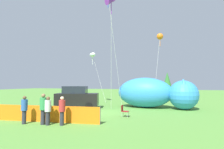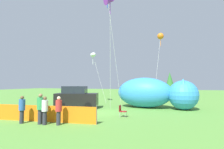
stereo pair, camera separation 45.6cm
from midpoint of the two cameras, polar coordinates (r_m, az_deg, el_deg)
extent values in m
plane|color=#548C38|center=(15.48, -6.39, -12.28)|extent=(120.00, 120.00, 0.00)
cube|color=black|center=(18.42, -11.99, -7.93)|extent=(4.59, 2.89, 1.22)
cube|color=#1E232D|center=(18.41, -12.61, -4.88)|extent=(2.71, 2.19, 0.73)
cylinder|color=black|center=(19.05, -7.49, -9.50)|extent=(0.70, 0.42, 0.66)
cylinder|color=black|center=(17.41, -8.34, -10.12)|extent=(0.70, 0.42, 0.66)
cylinder|color=black|center=(19.62, -15.26, -9.23)|extent=(0.70, 0.42, 0.66)
cylinder|color=black|center=(18.03, -16.79, -9.78)|extent=(0.70, 0.42, 0.66)
cube|color=maroon|center=(13.46, 3.35, -11.94)|extent=(0.51, 0.51, 0.03)
cube|color=maroon|center=(13.49, 2.34, -10.94)|extent=(0.03, 0.48, 0.46)
cylinder|color=#A5A5AD|center=(13.64, 4.49, -12.68)|extent=(0.02, 0.02, 0.41)
cylinder|color=#A5A5AD|center=(13.23, 4.04, -12.99)|extent=(0.02, 0.02, 0.41)
cylinder|color=#A5A5AD|center=(13.75, 2.70, -12.61)|extent=(0.02, 0.02, 0.41)
cylinder|color=#A5A5AD|center=(13.34, 2.20, -12.91)|extent=(0.02, 0.02, 0.41)
ellipsoid|color=#338CD8|center=(18.73, 9.88, -5.81)|extent=(5.96, 3.60, 3.13)
ellipsoid|color=white|center=(18.78, 9.90, -7.96)|extent=(3.85, 2.65, 1.41)
sphere|color=#338CD8|center=(18.24, 21.64, -6.22)|extent=(2.81, 2.81, 2.81)
cone|color=#338CD8|center=(18.91, 21.45, -2.69)|extent=(0.79, 0.79, 0.84)
cone|color=#338CD8|center=(17.50, 21.71, -2.68)|extent=(0.79, 0.79, 0.84)
cube|color=orange|center=(12.62, -22.31, -11.79)|extent=(7.54, 1.02, 1.06)
cylinder|color=#4C4C51|center=(11.04, -5.10, -13.02)|extent=(0.05, 0.05, 1.17)
cylinder|color=#2D2D38|center=(11.64, -21.33, -13.18)|extent=(0.26, 0.26, 0.82)
cylinder|color=silver|center=(11.53, -21.26, -9.52)|extent=(0.37, 0.37, 0.68)
sphere|color=brown|center=(11.48, -21.22, -7.29)|extent=(0.22, 0.22, 0.22)
cylinder|color=#2D2D38|center=(11.31, -17.20, -13.55)|extent=(0.26, 0.26, 0.82)
cylinder|color=#B72D2D|center=(11.19, -17.14, -9.75)|extent=(0.38, 0.38, 0.69)
sphere|color=beige|center=(11.15, -17.11, -7.44)|extent=(0.22, 0.22, 0.22)
cylinder|color=#2D2D38|center=(11.91, -22.65, -12.73)|extent=(0.28, 0.28, 0.90)
cylinder|color=#338C4C|center=(11.79, -22.57, -8.79)|extent=(0.41, 0.41, 0.75)
sphere|color=#8C6647|center=(11.75, -22.53, -6.39)|extent=(0.24, 0.24, 0.24)
cylinder|color=#2D2D38|center=(12.57, -27.73, -12.25)|extent=(0.26, 0.26, 0.82)
cylinder|color=#2D59A5|center=(12.47, -27.65, -8.83)|extent=(0.38, 0.38, 0.69)
sphere|color=brown|center=(12.43, -27.60, -6.75)|extent=(0.22, 0.22, 0.22)
cylinder|color=silver|center=(16.73, -1.06, 5.94)|extent=(0.52, 1.43, 10.20)
cone|color=purple|center=(17.55, -1.05, 23.01)|extent=(1.35, 1.37, 1.01)
cylinder|color=purple|center=(17.26, -1.05, 20.92)|extent=(0.06, 0.06, 1.20)
cylinder|color=silver|center=(22.89, -4.83, -1.26)|extent=(2.06, 0.29, 6.37)
ellipsoid|color=white|center=(23.73, -6.95, 6.42)|extent=(1.94, 2.29, 0.82)
cylinder|color=white|center=(23.63, -6.96, 4.75)|extent=(0.06, 0.06, 1.20)
cylinder|color=silver|center=(18.29, 0.30, 7.24)|extent=(0.98, 1.78, 11.50)
cylinder|color=blue|center=(19.21, -2.04, 22.60)|extent=(0.06, 0.06, 1.20)
cylinder|color=silver|center=(22.07, 13.87, 1.79)|extent=(0.76, 2.27, 8.61)
sphere|color=orange|center=(23.88, 14.85, 11.93)|extent=(0.82, 0.82, 0.82)
cylinder|color=orange|center=(23.71, 14.87, 10.29)|extent=(0.06, 0.06, 1.20)
cylinder|color=brown|center=(49.25, 17.41, -4.95)|extent=(0.42, 0.42, 1.32)
cone|color=#2D6B2D|center=(49.23, 17.36, -1.72)|extent=(2.33, 2.33, 4.24)
camera|label=1|loc=(0.23, -90.63, 0.03)|focal=28.00mm
camera|label=2|loc=(0.23, 89.37, -0.03)|focal=28.00mm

